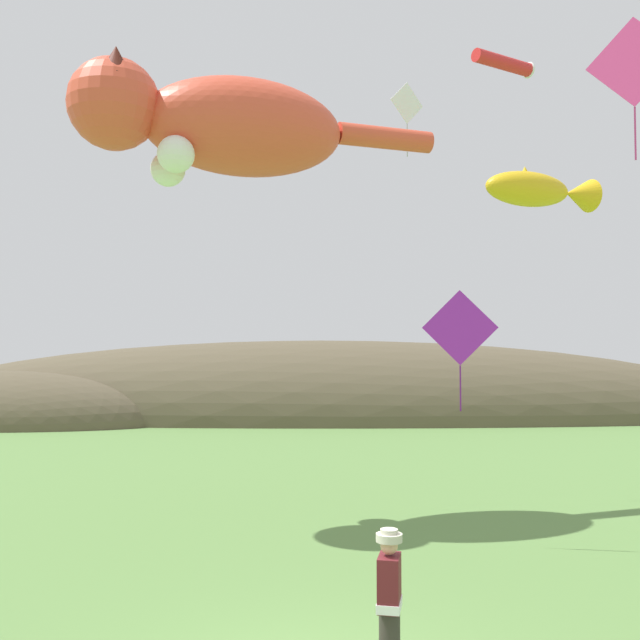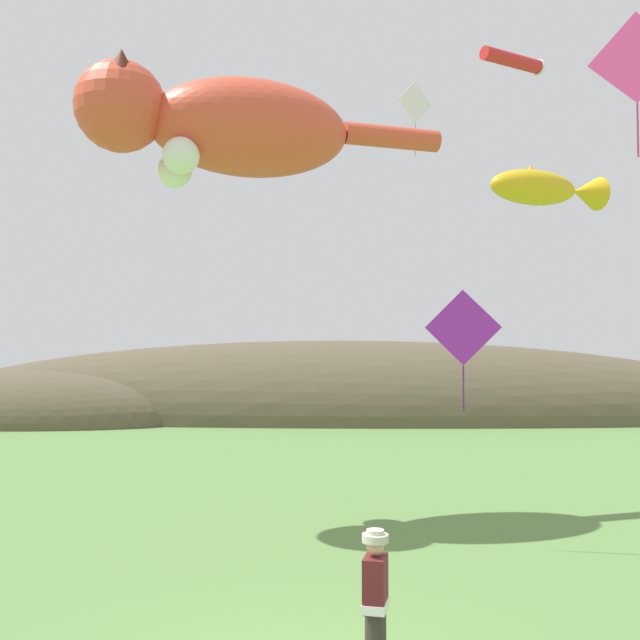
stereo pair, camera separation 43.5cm
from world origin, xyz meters
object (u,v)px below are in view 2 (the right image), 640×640
object	(u,v)px
kite_fish_windsock	(545,188)
festival_attendant	(375,604)
kite_tube_streamer	(513,60)
kite_diamond_pink	(636,58)
kite_diamond_white	(415,103)
kite_giant_cat	(223,126)
kite_diamond_violet	(463,328)

from	to	relation	value
kite_fish_windsock	festival_attendant	bearing A→B (deg)	-118.93
kite_tube_streamer	kite_diamond_pink	world-z (taller)	kite_tube_streamer
festival_attendant	kite_diamond_white	world-z (taller)	kite_diamond_white
festival_attendant	kite_diamond_pink	world-z (taller)	kite_diamond_pink
kite_diamond_pink	kite_giant_cat	bearing A→B (deg)	149.59
festival_attendant	kite_diamond_violet	bearing A→B (deg)	71.49
kite_fish_windsock	kite_diamond_violet	xyz separation A→B (m)	(-1.99, -1.26, -3.04)
kite_fish_windsock	kite_tube_streamer	size ratio (longest dim) A/B	1.52
kite_tube_streamer	kite_diamond_white	distance (m)	2.74
kite_giant_cat	kite_diamond_violet	world-z (taller)	kite_giant_cat
festival_attendant	kite_diamond_violet	distance (m)	7.06
kite_diamond_violet	kite_diamond_white	distance (m)	7.94
kite_fish_windsock	kite_diamond_violet	bearing A→B (deg)	-147.62
kite_diamond_pink	kite_diamond_white	world-z (taller)	kite_diamond_white
kite_tube_streamer	kite_diamond_violet	bearing A→B (deg)	-115.04
kite_fish_windsock	kite_diamond_white	xyz separation A→B (m)	(-2.40, 3.65, 3.18)
festival_attendant	kite_fish_windsock	world-z (taller)	kite_fish_windsock
kite_fish_windsock	kite_tube_streamer	world-z (taller)	kite_tube_streamer
kite_tube_streamer	kite_diamond_white	world-z (taller)	kite_tube_streamer
kite_giant_cat	kite_fish_windsock	xyz separation A→B (m)	(7.13, -0.93, -1.72)
kite_tube_streamer	kite_diamond_pink	distance (m)	7.40
festival_attendant	kite_diamond_violet	xyz separation A→B (m)	(1.99, 5.93, 3.27)
kite_diamond_pink	kite_tube_streamer	bearing A→B (deg)	93.19
kite_diamond_pink	festival_attendant	bearing A→B (deg)	-141.02
kite_fish_windsock	kite_diamond_pink	bearing A→B (deg)	-81.77
kite_diamond_white	festival_attendant	bearing A→B (deg)	-98.24
kite_giant_cat	kite_diamond_white	bearing A→B (deg)	29.95
festival_attendant	kite_tube_streamer	distance (m)	15.36
kite_giant_cat	kite_diamond_violet	bearing A→B (deg)	-23.08
kite_giant_cat	kite_fish_windsock	size ratio (longest dim) A/B	2.94
kite_giant_cat	kite_diamond_white	distance (m)	5.65
kite_tube_streamer	kite_giant_cat	bearing A→B (deg)	-162.04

